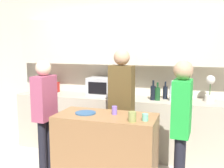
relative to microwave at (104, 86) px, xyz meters
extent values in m
cube|color=beige|center=(0.33, 0.29, 0.27)|extent=(6.40, 0.08, 2.70)
cube|color=beige|center=(0.33, 0.09, 0.75)|extent=(3.74, 0.32, 0.75)
cube|color=#B7AD99|center=(0.33, -0.06, -0.61)|extent=(3.60, 0.62, 0.93)
cube|color=#996B42|center=(0.42, -1.14, -0.62)|extent=(1.24, 0.59, 0.91)
cube|color=#B7BABC|center=(0.00, 0.00, 0.00)|extent=(0.52, 0.38, 0.30)
cube|color=black|center=(-0.05, -0.19, 0.00)|extent=(0.31, 0.01, 0.19)
cube|color=#B21E19|center=(-1.01, 0.00, -0.06)|extent=(0.26, 0.16, 0.18)
cube|color=black|center=(-1.06, 0.00, 0.03)|extent=(0.02, 0.11, 0.01)
cube|color=black|center=(-0.96, 0.00, 0.03)|extent=(0.02, 0.11, 0.01)
cylinder|color=silver|center=(1.67, 0.00, -0.10)|extent=(0.14, 0.14, 0.10)
cylinder|color=#38662D|center=(1.67, 0.00, 0.04)|extent=(0.01, 0.01, 0.18)
sphere|color=silver|center=(1.67, 0.00, 0.18)|extent=(0.13, 0.13, 0.13)
cylinder|color=black|center=(0.84, -0.14, -0.04)|extent=(0.08, 0.08, 0.22)
cylinder|color=black|center=(0.84, -0.14, 0.11)|extent=(0.03, 0.03, 0.09)
cylinder|color=#194723|center=(0.91, -0.14, -0.05)|extent=(0.09, 0.09, 0.20)
cylinder|color=#194723|center=(0.91, -0.14, 0.09)|extent=(0.03, 0.03, 0.08)
cylinder|color=black|center=(1.01, 0.01, -0.05)|extent=(0.08, 0.08, 0.20)
cylinder|color=black|center=(1.01, 0.01, 0.09)|extent=(0.03, 0.03, 0.08)
cylinder|color=silver|center=(1.12, -0.14, -0.04)|extent=(0.06, 0.06, 0.23)
cylinder|color=silver|center=(1.12, -0.14, 0.12)|extent=(0.02, 0.02, 0.09)
cylinder|color=black|center=(1.20, 0.02, -0.04)|extent=(0.07, 0.07, 0.23)
cylinder|color=black|center=(1.20, 0.02, 0.12)|extent=(0.02, 0.02, 0.09)
cylinder|color=#2D5684|center=(0.15, -1.15, -0.16)|extent=(0.26, 0.26, 0.01)
cylinder|color=#989F57|center=(0.79, -1.32, -0.11)|extent=(0.09, 0.09, 0.11)
cylinder|color=#8566CD|center=(0.51, -1.08, -0.11)|extent=(0.07, 0.07, 0.10)
cylinder|color=#78D3B2|center=(0.92, -1.24, -0.12)|extent=(0.07, 0.07, 0.08)
cylinder|color=black|center=(-0.47, -0.99, -0.70)|extent=(0.11, 0.11, 0.76)
cylinder|color=black|center=(-0.49, -1.15, -0.70)|extent=(0.11, 0.11, 0.76)
cube|color=#AD4D6D|center=(-0.48, -1.07, -0.02)|extent=(0.22, 0.35, 0.60)
sphere|color=beige|center=(-0.48, -1.07, 0.38)|extent=(0.21, 0.21, 0.21)
cylinder|color=black|center=(0.54, -0.59, -0.66)|extent=(0.11, 0.11, 0.83)
cylinder|color=black|center=(0.38, -0.58, -0.66)|extent=(0.11, 0.11, 0.83)
cube|color=brown|center=(0.46, -0.59, 0.08)|extent=(0.35, 0.22, 0.66)
sphere|color=tan|center=(0.46, -0.59, 0.52)|extent=(0.22, 0.22, 0.22)
cylinder|color=black|center=(1.32, -1.12, -0.69)|extent=(0.11, 0.11, 0.78)
cube|color=green|center=(1.32, -1.20, 0.00)|extent=(0.21, 0.35, 0.61)
sphere|color=tan|center=(1.32, -1.20, 0.42)|extent=(0.21, 0.21, 0.21)
camera|label=1|loc=(1.42, -4.10, 0.68)|focal=42.00mm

